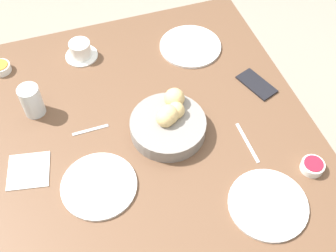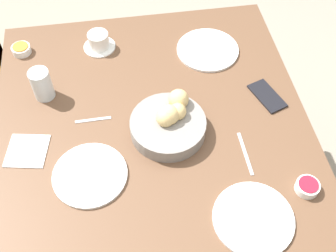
# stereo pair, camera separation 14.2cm
# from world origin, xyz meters

# --- Properties ---
(ground_plane) EXTENTS (10.00, 10.00, 0.00)m
(ground_plane) POSITION_xyz_m (0.00, 0.00, 0.00)
(ground_plane) COLOR gray
(dining_table) EXTENTS (1.33, 1.09, 0.77)m
(dining_table) POSITION_xyz_m (0.00, 0.00, 0.68)
(dining_table) COLOR brown
(dining_table) RESTS_ON ground_plane
(bread_basket) EXTENTS (0.26, 0.26, 0.11)m
(bread_basket) POSITION_xyz_m (0.04, -0.05, 0.81)
(bread_basket) COLOR gray
(bread_basket) RESTS_ON dining_table
(plate_near_left) EXTENTS (0.24, 0.24, 0.01)m
(plate_near_left) POSITION_xyz_m (-0.32, -0.25, 0.78)
(plate_near_left) COLOR white
(plate_near_left) RESTS_ON dining_table
(plate_near_right) EXTENTS (0.25, 0.25, 0.01)m
(plate_near_right) POSITION_xyz_m (0.41, -0.27, 0.78)
(plate_near_right) COLOR white
(plate_near_right) RESTS_ON dining_table
(plate_far_center) EXTENTS (0.24, 0.24, 0.01)m
(plate_far_center) POSITION_xyz_m (-0.10, 0.22, 0.78)
(plate_far_center) COLOR white
(plate_far_center) RESTS_ON dining_table
(water_tumbler) EXTENTS (0.07, 0.07, 0.12)m
(water_tumbler) POSITION_xyz_m (0.27, 0.37, 0.83)
(water_tumbler) COLOR silver
(water_tumbler) RESTS_ON dining_table
(coffee_cup) EXTENTS (0.13, 0.13, 0.07)m
(coffee_cup) POSITION_xyz_m (0.49, 0.16, 0.81)
(coffee_cup) COLOR white
(coffee_cup) RESTS_ON dining_table
(jam_bowl_berry) EXTENTS (0.07, 0.07, 0.03)m
(jam_bowl_berry) POSITION_xyz_m (-0.25, -0.44, 0.79)
(jam_bowl_berry) COLOR white
(jam_bowl_berry) RESTS_ON dining_table
(jam_bowl_honey) EXTENTS (0.07, 0.07, 0.03)m
(jam_bowl_honey) POSITION_xyz_m (0.51, 0.47, 0.79)
(jam_bowl_honey) COLOR white
(jam_bowl_honey) RESTS_ON dining_table
(fork_silver) EXTENTS (0.17, 0.01, 0.00)m
(fork_silver) POSITION_xyz_m (-0.09, -0.29, 0.78)
(fork_silver) COLOR #B7B7BC
(fork_silver) RESTS_ON dining_table
(spoon_coffee) EXTENTS (0.01, 0.13, 0.00)m
(spoon_coffee) POSITION_xyz_m (0.12, 0.20, 0.78)
(spoon_coffee) COLOR #B7B7BC
(spoon_coffee) RESTS_ON dining_table
(napkin) EXTENTS (0.15, 0.15, 0.00)m
(napkin) POSITION_xyz_m (0.03, 0.43, 0.78)
(napkin) COLOR white
(napkin) RESTS_ON dining_table
(cell_phone) EXTENTS (0.17, 0.12, 0.01)m
(cell_phone) POSITION_xyz_m (0.14, -0.43, 0.78)
(cell_phone) COLOR black
(cell_phone) RESTS_ON dining_table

